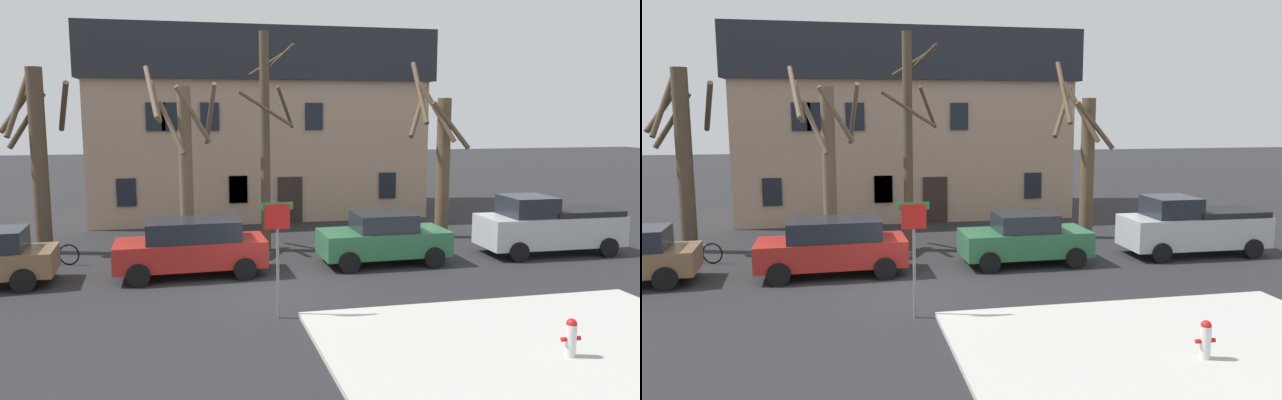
# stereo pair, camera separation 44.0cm
# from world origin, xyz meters

# --- Properties ---
(ground_plane) EXTENTS (120.00, 120.00, 0.00)m
(ground_plane) POSITION_xyz_m (0.00, 0.00, 0.00)
(ground_plane) COLOR #262628
(sidewalk_slab) EXTENTS (9.06, 7.31, 0.12)m
(sidewalk_slab) POSITION_xyz_m (4.84, -6.03, 0.06)
(sidewalk_slab) COLOR #B7B5AD
(sidewalk_slab) RESTS_ON ground_plane
(building_main) EXTENTS (15.82, 7.62, 8.73)m
(building_main) POSITION_xyz_m (1.23, 13.91, 4.45)
(building_main) COLOR tan
(building_main) RESTS_ON ground_plane
(tree_bare_near) EXTENTS (2.49, 1.93, 6.54)m
(tree_bare_near) POSITION_xyz_m (-7.33, 6.46, 3.56)
(tree_bare_near) COLOR #4C3D2D
(tree_bare_near) RESTS_ON ground_plane
(tree_bare_mid) EXTENTS (2.54, 2.50, 6.67)m
(tree_bare_mid) POSITION_xyz_m (-2.33, 5.85, 3.40)
(tree_bare_mid) COLOR brown
(tree_bare_mid) RESTS_ON ground_plane
(tree_bare_far) EXTENTS (2.12, 2.22, 7.80)m
(tree_bare_far) POSITION_xyz_m (0.56, 5.15, 4.12)
(tree_bare_far) COLOR #4C3D2D
(tree_bare_far) RESTS_ON ground_plane
(tree_bare_end) EXTENTS (2.34, 2.72, 7.00)m
(tree_bare_end) POSITION_xyz_m (7.58, 5.90, 3.23)
(tree_bare_end) COLOR brown
(tree_bare_end) RESTS_ON ground_plane
(car_red_wagon) EXTENTS (4.56, 2.13, 1.74)m
(car_red_wagon) POSITION_xyz_m (-2.18, 2.14, 0.91)
(car_red_wagon) COLOR #AD231E
(car_red_wagon) RESTS_ON ground_plane
(car_green_sedan) EXTENTS (4.22, 2.13, 1.71)m
(car_green_sedan) POSITION_xyz_m (4.04, 2.29, 0.86)
(car_green_sedan) COLOR #2D6B42
(car_green_sedan) RESTS_ON ground_plane
(pickup_truck_silver) EXTENTS (5.03, 2.17, 2.09)m
(pickup_truck_silver) POSITION_xyz_m (10.23, 2.41, 1.01)
(pickup_truck_silver) COLOR #B7BABF
(pickup_truck_silver) RESTS_ON ground_plane
(fire_hydrant) EXTENTS (0.42, 0.22, 0.79)m
(fire_hydrant) POSITION_xyz_m (5.16, -6.24, 0.53)
(fire_hydrant) COLOR silver
(fire_hydrant) RESTS_ON sidewalk_slab
(street_sign_pole) EXTENTS (0.76, 0.07, 2.86)m
(street_sign_pole) POSITION_xyz_m (-0.19, -2.34, 2.00)
(street_sign_pole) COLOR slate
(street_sign_pole) RESTS_ON ground_plane
(bicycle_leaning) EXTENTS (1.70, 0.51, 1.03)m
(bicycle_leaning) POSITION_xyz_m (-6.63, 4.45, 0.37)
(bicycle_leaning) COLOR black
(bicycle_leaning) RESTS_ON ground_plane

